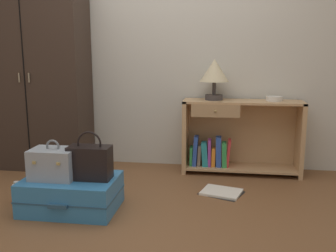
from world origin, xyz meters
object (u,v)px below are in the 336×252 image
at_px(handbag, 90,162).
at_px(train_case, 54,164).
at_px(bookshelf, 235,138).
at_px(table_lamp, 214,73).
at_px(suitcase_large, 72,194).
at_px(bottle, 17,193).
at_px(open_book_on_floor, 221,192).
at_px(wardrobe, 36,76).
at_px(bowl, 274,99).

bearing_deg(handbag, train_case, -173.38).
relative_size(bookshelf, handbag, 3.15).
distance_m(table_lamp, suitcase_large, 1.74).
bearing_deg(bottle, train_case, -12.69).
distance_m(bookshelf, bottle, 2.04).
relative_size(table_lamp, open_book_on_floor, 0.95).
bearing_deg(wardrobe, open_book_on_floor, -15.85).
bearing_deg(suitcase_large, bottle, 173.54).
bearing_deg(train_case, bottle, 167.31).
height_order(train_case, handbag, handbag).
xyz_separation_m(train_case, handbag, (0.27, 0.03, 0.01)).
relative_size(wardrobe, table_lamp, 4.77).
xyz_separation_m(bookshelf, bowl, (0.35, 0.00, 0.39)).
height_order(bowl, suitcase_large, bowl).
xyz_separation_m(bookshelf, handbag, (-1.09, -1.10, 0.03)).
xyz_separation_m(train_case, bottle, (-0.36, 0.08, -0.28)).
distance_m(bookshelf, table_lamp, 0.67).
xyz_separation_m(bottle, open_book_on_floor, (1.60, 0.44, -0.07)).
xyz_separation_m(wardrobe, handbag, (0.91, -1.03, -0.56)).
height_order(bowl, bottle, bowl).
distance_m(table_lamp, train_case, 1.73).
bearing_deg(wardrobe, table_lamp, 2.48).
height_order(wardrobe, bowl, wardrobe).
xyz_separation_m(bowl, bottle, (-2.08, -1.05, -0.66)).
bearing_deg(train_case, bookshelf, 39.76).
bearing_deg(bookshelf, table_lamp, 178.74).
xyz_separation_m(table_lamp, bottle, (-1.51, -1.06, -0.90)).
relative_size(bowl, suitcase_large, 0.22).
bearing_deg(handbag, table_lamp, 51.66).
relative_size(bowl, open_book_on_floor, 0.38).
bearing_deg(table_lamp, bottle, -144.94).
xyz_separation_m(wardrobe, suitcase_large, (0.76, -1.03, -0.81)).
relative_size(wardrobe, bowl, 12.11).
relative_size(bookshelf, open_book_on_floor, 2.76).
bearing_deg(open_book_on_floor, train_case, -157.07).
relative_size(wardrobe, bookshelf, 1.65).
bearing_deg(bottle, wardrobe, 106.04).
bearing_deg(bookshelf, suitcase_large, -138.43).
relative_size(train_case, handbag, 0.91).
bearing_deg(table_lamp, handbag, -128.34).
distance_m(suitcase_large, train_case, 0.27).
bearing_deg(table_lamp, bowl, -0.34).
distance_m(train_case, handbag, 0.27).
height_order(wardrobe, handbag, wardrobe).
distance_m(wardrobe, bowl, 2.37).
bearing_deg(wardrobe, bottle, -73.96).
distance_m(train_case, bottle, 0.47).
distance_m(wardrobe, table_lamp, 1.79).
bearing_deg(bowl, open_book_on_floor, -127.89).
distance_m(suitcase_large, open_book_on_floor, 1.24).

